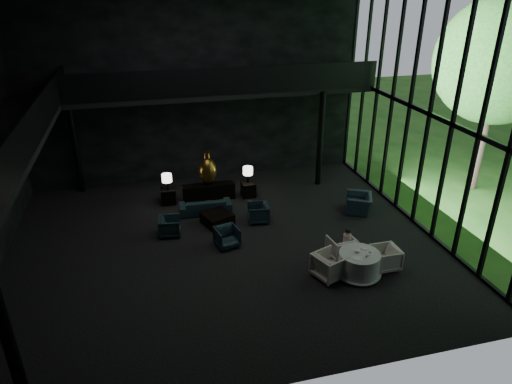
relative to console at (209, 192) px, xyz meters
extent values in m
cube|color=black|center=(0.00, -3.60, -0.33)|extent=(14.00, 12.00, 0.02)
cube|color=black|center=(0.00, 2.40, 3.67)|extent=(14.00, 0.04, 8.00)
cube|color=black|center=(0.00, -9.60, 3.67)|extent=(14.00, 0.04, 8.00)
cube|color=black|center=(-6.00, -3.60, 3.67)|extent=(2.00, 12.00, 0.25)
cube|color=black|center=(1.00, 1.40, 3.67)|extent=(12.00, 2.00, 0.25)
cube|color=black|center=(-5.00, -3.60, 4.27)|extent=(0.06, 12.00, 1.00)
cube|color=black|center=(1.00, 0.40, 4.27)|extent=(12.00, 0.06, 1.00)
cylinder|color=black|center=(-5.00, -9.30, 1.67)|extent=(0.24, 0.24, 4.00)
cylinder|color=black|center=(-5.00, 2.10, 1.67)|extent=(0.24, 0.24, 4.00)
cylinder|color=black|center=(4.80, 0.40, 1.67)|extent=(0.24, 0.24, 4.00)
cylinder|color=#382D23|center=(11.00, -1.60, 2.12)|extent=(0.36, 0.36, 4.90)
sphere|color=#2B5E21|center=(11.00, -1.60, 4.92)|extent=(4.80, 4.80, 4.80)
cube|color=black|center=(0.00, 0.00, 0.00)|extent=(2.07, 0.47, 0.66)
ellipsoid|color=olive|center=(0.00, 0.09, 0.87)|extent=(0.70, 0.70, 1.09)
cylinder|color=olive|center=(0.00, 0.09, 1.53)|extent=(0.24, 0.24, 0.22)
cube|color=black|center=(-1.60, 0.07, -0.02)|extent=(0.56, 0.56, 0.61)
cylinder|color=black|center=(-1.60, -0.01, 0.45)|extent=(0.12, 0.12, 0.34)
cylinder|color=white|center=(-1.60, -0.01, 0.78)|extent=(0.38, 0.38, 0.31)
cube|color=black|center=(1.60, -0.10, -0.03)|extent=(0.54, 0.54, 0.59)
cylinder|color=black|center=(1.60, -0.04, 0.44)|extent=(0.12, 0.12, 0.34)
cylinder|color=white|center=(1.60, -0.04, 0.77)|extent=(0.39, 0.39, 0.32)
imported|color=#112430|center=(-0.30, -1.09, 0.02)|extent=(1.82, 0.58, 0.70)
imported|color=black|center=(-1.74, -2.46, 0.01)|extent=(0.70, 0.73, 0.68)
imported|color=black|center=(1.45, -2.26, 0.04)|extent=(0.75, 0.79, 0.73)
imported|color=#0C2831|center=(0.03, -3.65, 0.02)|extent=(0.81, 0.78, 0.70)
imported|color=#102C37|center=(5.34, -2.44, 0.12)|extent=(1.03, 1.20, 0.89)
cube|color=black|center=(-0.03, -2.09, -0.12)|extent=(1.22, 1.22, 0.42)
cylinder|color=white|center=(3.51, -6.22, 0.05)|extent=(1.21, 1.21, 0.75)
cone|color=white|center=(3.51, -6.22, -0.28)|extent=(1.37, 1.37, 0.10)
imported|color=beige|center=(3.41, -5.20, 0.07)|extent=(0.86, 0.81, 0.80)
imported|color=silver|center=(4.44, -6.10, 0.08)|extent=(0.75, 0.80, 0.81)
imported|color=white|center=(2.63, -6.10, 0.16)|extent=(1.16, 1.19, 0.97)
cylinder|color=#C9789B|center=(3.57, -5.23, 0.31)|extent=(0.26, 0.26, 0.37)
sphere|color=#D8A884|center=(3.57, -5.23, 0.58)|extent=(0.18, 0.18, 0.18)
ellipsoid|color=black|center=(3.57, -5.23, 0.61)|extent=(0.19, 0.19, 0.13)
cylinder|color=white|center=(3.29, -6.44, 0.43)|extent=(0.33, 0.33, 0.02)
cylinder|color=white|center=(3.77, -5.99, 0.43)|extent=(0.25, 0.25, 0.02)
cylinder|color=white|center=(3.72, -6.32, 0.43)|extent=(0.17, 0.17, 0.01)
cylinder|color=white|center=(3.81, -6.26, 0.46)|extent=(0.11, 0.11, 0.06)
ellipsoid|color=white|center=(3.46, -6.14, 0.46)|extent=(0.17, 0.17, 0.09)
cylinder|color=#99999E|center=(3.61, -6.45, 0.46)|extent=(0.07, 0.07, 0.07)
camera|label=1|loc=(-2.24, -16.45, 7.71)|focal=32.00mm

